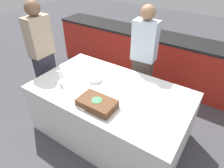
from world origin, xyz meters
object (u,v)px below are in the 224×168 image
at_px(wine_glass, 59,75).
at_px(person_seated_left, 43,56).
at_px(cake, 97,103).
at_px(person_cutting_cake, 143,59).
at_px(plate_stack, 95,79).

xyz_separation_m(wine_glass, person_seated_left, (-0.58, 0.23, 0.01)).
height_order(cake, person_seated_left, person_seated_left).
height_order(wine_glass, person_cutting_cake, person_cutting_cake).
bearing_deg(cake, person_seated_left, 164.94).
xyz_separation_m(cake, plate_stack, (-0.34, 0.41, -0.02)).
distance_m(cake, wine_glass, 0.70).
distance_m(cake, person_seated_left, 1.31).
height_order(cake, person_cutting_cake, person_cutting_cake).
relative_size(cake, person_seated_left, 0.28).
height_order(wine_glass, person_seated_left, person_seated_left).
relative_size(wine_glass, person_cutting_cake, 0.11).
xyz_separation_m(plate_stack, wine_glass, (-0.34, -0.30, 0.10)).
xyz_separation_m(cake, person_cutting_cake, (-0.00, 1.14, 0.06)).
xyz_separation_m(cake, person_seated_left, (-1.27, 0.34, 0.09)).
relative_size(cake, person_cutting_cake, 0.28).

